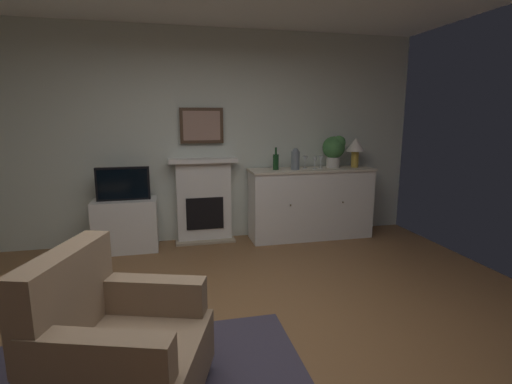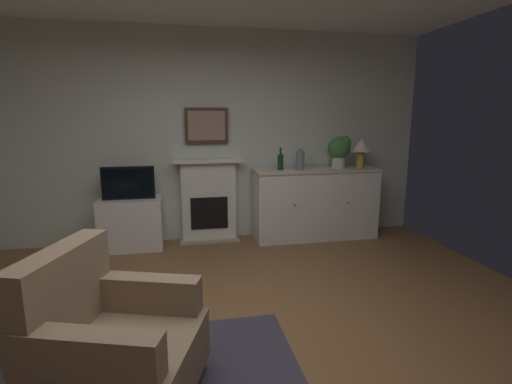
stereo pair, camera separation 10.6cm
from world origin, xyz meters
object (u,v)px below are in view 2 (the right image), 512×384
Objects in this scene: wine_glass_left at (310,160)px; potted_plant_small at (340,149)px; vase_decorative at (300,159)px; wine_glass_center at (320,160)px; wine_glass_right at (326,159)px; framed_picture at (207,126)px; tv_set at (128,183)px; armchair at (111,343)px; tv_cabinet at (131,224)px; sideboard_cabinet at (315,204)px; wine_bottle at (280,162)px; table_lamp at (361,147)px; fireplace_unit at (209,200)px.

potted_plant_small is (0.42, 0.01, 0.13)m from wine_glass_left.
vase_decorative is at bearing -170.72° from potted_plant_small.
wine_glass_center is 1.00× the size of wine_glass_right.
tv_set is (-0.97, -0.23, -0.68)m from framed_picture.
framed_picture is at bearing 75.48° from armchair.
tv_cabinet is at bearing -179.53° from wine_glass_left.
sideboard_cabinet is 2.23× the size of tv_cabinet.
sideboard_cabinet is at bearing -22.42° from wine_glass_left.
wine_glass_left is at bearing 3.16° from wine_bottle.
potted_plant_small is (2.73, 0.05, 0.37)m from tv_set.
table_lamp is 2.42× the size of wine_glass_center.
vase_decorative reaches higher than fireplace_unit.
table_lamp is 0.88m from vase_decorative.
sideboard_cabinet is 0.76m from wine_bottle.
framed_picture is 1.37× the size of table_lamp.
armchair is (-1.69, -2.73, -0.67)m from wine_bottle.
tv_cabinet is 2.87m from potted_plant_small.
fireplace_unit is 1.88m from potted_plant_small.
framed_picture is 2.08m from table_lamp.
wine_glass_left and wine_glass_center have the same top height.
wine_glass_left is at bearing -8.02° from framed_picture.
wine_glass_right is 0.22× the size of tv_cabinet.
fireplace_unit is 2.00× the size of framed_picture.
wine_glass_center is 0.38× the size of potted_plant_small.
sideboard_cabinet is 10.13× the size of wine_glass_center.
wine_glass_right is (-0.49, 0.02, -0.16)m from table_lamp.
tv_cabinet is at bearing -167.99° from framed_picture.
fireplace_unit is at bearing -90.00° from framed_picture.
wine_glass_center is 2.54m from tv_cabinet.
wine_glass_right is at bearing 30.26° from wine_glass_center.
wine_glass_right is at bearing 0.72° from tv_set.
wine_glass_left is 0.19m from vase_decorative.
wine_glass_left is 2.43m from tv_cabinet.
framed_picture is at bearing 173.79° from table_lamp.
fireplace_unit is at bearing 173.89° from wine_glass_left.
fireplace_unit is 6.67× the size of wine_glass_center.
armchair is (-0.76, -2.90, -0.17)m from fireplace_unit.
tv_cabinet is (-2.40, 0.02, -0.16)m from sideboard_cabinet.
sideboard_cabinet is at bearing -172.35° from potted_plant_small.
wine_glass_right is at bearing 9.80° from sideboard_cabinet.
tv_cabinet is at bearing 178.69° from wine_glass_center.
wine_glass_left and wine_glass_right have the same top height.
potted_plant_small is 0.43× the size of armchair.
wine_glass_right is at bearing 0.20° from tv_cabinet.
potted_plant_small is (1.76, -0.13, 0.66)m from fireplace_unit.
table_lamp is 0.65× the size of tv_set.
table_lamp is 0.29m from potted_plant_small.
vase_decorative reaches higher than armchair.
fireplace_unit is 1.77× the size of tv_set.
sideboard_cabinet is at bearing -180.00° from table_lamp.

